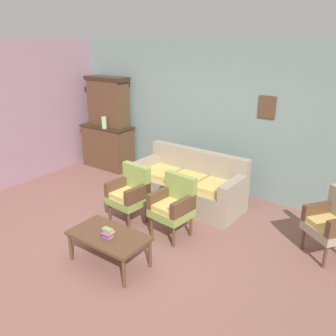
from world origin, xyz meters
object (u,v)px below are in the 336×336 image
armchair_near_couch_end (174,204)px  side_cabinet (108,146)px  armchair_row_middle (130,192)px  wingback_chair_by_fireplace (333,221)px  coffee_table (109,237)px  vase_on_cabinet (104,122)px  floral_couch (189,186)px  book_stack_on_table (108,233)px

armchair_near_couch_end → side_cabinet: bearing=151.4°
armchair_row_middle → wingback_chair_by_fireplace: same height
side_cabinet → coffee_table: 3.64m
armchair_row_middle → wingback_chair_by_fireplace: size_ratio=1.00×
side_cabinet → coffee_table: bearing=-45.1°
vase_on_cabinet → armchair_row_middle: bearing=-36.1°
floral_couch → book_stack_on_table: bearing=-85.6°
side_cabinet → armchair_row_middle: bearing=-37.8°
floral_couch → book_stack_on_table: size_ratio=12.57×
armchair_row_middle → vase_on_cabinet: bearing=143.9°
wingback_chair_by_fireplace → book_stack_on_table: wingback_chair_by_fireplace is taller
coffee_table → book_stack_on_table: (0.04, -0.05, 0.10)m
armchair_row_middle → coffee_table: 1.11m
vase_on_cabinet → wingback_chair_by_fireplace: vase_on_cabinet is taller
floral_couch → wingback_chair_by_fireplace: (2.33, -0.24, 0.17)m
floral_couch → book_stack_on_table: (0.16, -2.10, 0.15)m
vase_on_cabinet → armchair_row_middle: (1.94, -1.41, -0.55)m
book_stack_on_table → coffee_table: bearing=132.5°
floral_couch → wingback_chair_by_fireplace: same height
armchair_near_couch_end → book_stack_on_table: size_ratio=5.91×
side_cabinet → armchair_near_couch_end: 3.23m
wingback_chair_by_fireplace → armchair_row_middle: bearing=-163.1°
book_stack_on_table → armchair_row_middle: bearing=118.3°
armchair_near_couch_end → wingback_chair_by_fireplace: (1.95, 0.77, 0.00)m
vase_on_cabinet → armchair_near_couch_end: bearing=-26.6°
side_cabinet → armchair_row_middle: (2.06, -1.60, 0.03)m
coffee_table → armchair_row_middle: bearing=117.5°
vase_on_cabinet → armchair_near_couch_end: size_ratio=0.28×
coffee_table → book_stack_on_table: size_ratio=6.57×
armchair_row_middle → armchair_near_couch_end: bearing=4.1°
wingback_chair_by_fireplace → side_cabinet: bearing=170.8°
vase_on_cabinet → armchair_near_couch_end: vase_on_cabinet is taller
book_stack_on_table → floral_couch: bearing=94.4°
floral_couch → armchair_near_couch_end: same height
side_cabinet → armchair_near_couch_end: side_cabinet is taller
floral_couch → armchair_row_middle: 1.15m
side_cabinet → armchair_near_couch_end: bearing=-28.6°
armchair_near_couch_end → coffee_table: size_ratio=0.90×
coffee_table → floral_couch: bearing=93.3°
armchair_row_middle → wingback_chair_by_fireplace: bearing=16.9°
vase_on_cabinet → floral_couch: (2.33, -0.34, -0.73)m
armchair_row_middle → book_stack_on_table: bearing=-61.7°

